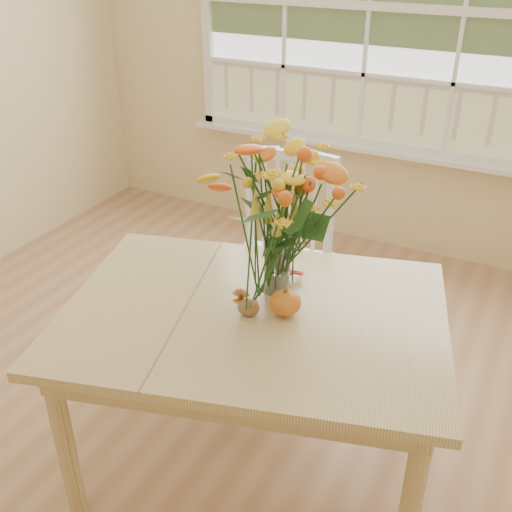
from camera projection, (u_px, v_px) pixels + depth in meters
The scene contains 9 objects.
floor at pixel (178, 449), 2.58m from camera, with size 4.00×4.50×0.01m, color #AC7C53.
wall_back at pixel (368, 40), 3.67m from camera, with size 4.00×0.02×2.70m, color beige.
window at pixel (369, 9), 3.55m from camera, with size 2.42×0.12×1.74m.
dining_table at pixel (254, 331), 2.23m from camera, with size 1.60×1.32×0.74m.
windsor_chair at pixel (283, 248), 2.97m from camera, with size 0.54×0.52×1.02m.
flower_vase at pixel (278, 212), 2.15m from camera, with size 0.46×0.46×0.55m.
pumpkin at pixel (285, 304), 2.14m from camera, with size 0.12×0.12×0.09m, color #C25616.
turkey_figurine at pixel (248, 307), 2.13m from camera, with size 0.09×0.08×0.10m.
dark_gourd at pixel (279, 270), 2.38m from camera, with size 0.13×0.11×0.06m.
Camera 1 is at (1.14, -1.49, 1.98)m, focal length 42.00 mm.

